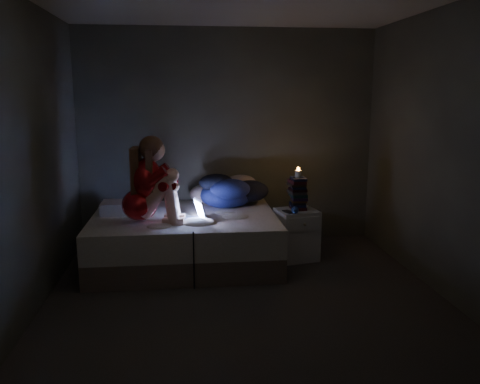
{
  "coord_description": "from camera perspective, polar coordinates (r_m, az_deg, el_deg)",
  "views": [
    {
      "loc": [
        -0.51,
        -4.05,
        1.83
      ],
      "look_at": [
        0.05,
        1.0,
        0.8
      ],
      "focal_mm": 36.51,
      "sensor_mm": 36.0,
      "label": 1
    }
  ],
  "objects": [
    {
      "name": "floor",
      "position": [
        4.48,
        0.8,
        -12.8
      ],
      "size": [
        3.6,
        3.8,
        0.02
      ],
      "primitive_type": "cube",
      "color": "#2D2926",
      "rests_on": "ground"
    },
    {
      "name": "wall_back",
      "position": [
        6.01,
        -1.44,
        6.39
      ],
      "size": [
        3.6,
        0.02,
        2.6
      ],
      "primitive_type": "cube",
      "color": "#383935",
      "rests_on": "ground"
    },
    {
      "name": "wall_front",
      "position": [
        2.27,
        6.9,
        -2.18
      ],
      "size": [
        3.6,
        0.02,
        2.6
      ],
      "primitive_type": "cube",
      "color": "#383935",
      "rests_on": "ground"
    },
    {
      "name": "wall_left",
      "position": [
        4.29,
        -23.95,
        3.36
      ],
      "size": [
        0.02,
        3.8,
        2.6
      ],
      "primitive_type": "cube",
      "color": "#383935",
      "rests_on": "ground"
    },
    {
      "name": "wall_right",
      "position": [
        4.7,
        23.37,
        4.04
      ],
      "size": [
        0.02,
        3.8,
        2.6
      ],
      "primitive_type": "cube",
      "color": "#383935",
      "rests_on": "ground"
    },
    {
      "name": "bed",
      "position": [
        5.38,
        -6.44,
        -5.46
      ],
      "size": [
        1.97,
        1.47,
        0.54
      ],
      "primitive_type": null,
      "color": "#B8B0A1",
      "rests_on": "ground"
    },
    {
      "name": "pillow",
      "position": [
        5.49,
        -13.53,
        -1.76
      ],
      "size": [
        0.45,
        0.32,
        0.13
      ],
      "primitive_type": "cube",
      "color": "silver",
      "rests_on": "bed"
    },
    {
      "name": "woman",
      "position": [
        4.97,
        -11.76,
        1.42
      ],
      "size": [
        0.57,
        0.4,
        0.89
      ],
      "primitive_type": null,
      "rotation": [
        0.0,
        0.0,
        -0.07
      ],
      "color": "maroon",
      "rests_on": "bed"
    },
    {
      "name": "laptop",
      "position": [
        5.03,
        -6.14,
        -2.13
      ],
      "size": [
        0.38,
        0.32,
        0.23
      ],
      "primitive_type": null,
      "rotation": [
        0.0,
        0.0,
        0.35
      ],
      "color": "black",
      "rests_on": "bed"
    },
    {
      "name": "clothes_pile",
      "position": [
        5.68,
        -1.63,
        0.36
      ],
      "size": [
        0.72,
        0.61,
        0.39
      ],
      "primitive_type": null,
      "rotation": [
        0.0,
        0.0,
        -0.14
      ],
      "color": "navy",
      "rests_on": "bed"
    },
    {
      "name": "nightstand",
      "position": [
        5.51,
        6.6,
        -4.95
      ],
      "size": [
        0.49,
        0.45,
        0.56
      ],
      "primitive_type": "cube",
      "rotation": [
        0.0,
        0.0,
        0.2
      ],
      "color": "silver",
      "rests_on": "ground"
    },
    {
      "name": "book_stack",
      "position": [
        5.44,
        6.76,
        -0.14
      ],
      "size": [
        0.19,
        0.25,
        0.36
      ],
      "primitive_type": null,
      "color": "black",
      "rests_on": "nightstand"
    },
    {
      "name": "candle",
      "position": [
        5.4,
        6.82,
        2.14
      ],
      "size": [
        0.07,
        0.07,
        0.08
      ],
      "primitive_type": "cylinder",
      "color": "beige",
      "rests_on": "book_stack"
    },
    {
      "name": "phone",
      "position": [
        5.34,
        5.41,
        -2.24
      ],
      "size": [
        0.09,
        0.15,
        0.01
      ],
      "primitive_type": "cube",
      "rotation": [
        0.0,
        0.0,
        0.18
      ],
      "color": "black",
      "rests_on": "nightstand"
    },
    {
      "name": "blue_orb",
      "position": [
        5.26,
        6.05,
        -2.09
      ],
      "size": [
        0.08,
        0.08,
        0.08
      ],
      "primitive_type": "sphere",
      "color": "navy",
      "rests_on": "nightstand"
    }
  ]
}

